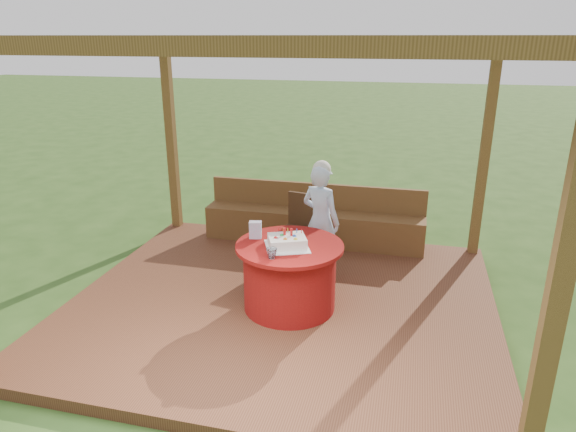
{
  "coord_description": "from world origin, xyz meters",
  "views": [
    {
      "loc": [
        1.25,
        -4.82,
        2.84
      ],
      "look_at": [
        0.0,
        0.25,
        1.0
      ],
      "focal_mm": 32.0,
      "sensor_mm": 36.0,
      "label": 1
    }
  ],
  "objects_px": {
    "elderly_woman": "(321,219)",
    "birthday_cake": "(287,242)",
    "chair": "(301,226)",
    "gift_bag": "(255,230)",
    "bench": "(313,224)",
    "table": "(290,276)",
    "drinking_glass": "(272,253)"
  },
  "relations": [
    {
      "from": "drinking_glass",
      "to": "table",
      "type": "bearing_deg",
      "value": 77.03
    },
    {
      "from": "birthday_cake",
      "to": "table",
      "type": "bearing_deg",
      "value": 81.08
    },
    {
      "from": "table",
      "to": "gift_bag",
      "type": "distance_m",
      "value": 0.6
    },
    {
      "from": "gift_bag",
      "to": "drinking_glass",
      "type": "height_order",
      "value": "gift_bag"
    },
    {
      "from": "elderly_woman",
      "to": "drinking_glass",
      "type": "relative_size",
      "value": 13.1
    },
    {
      "from": "table",
      "to": "elderly_woman",
      "type": "bearing_deg",
      "value": 79.54
    },
    {
      "from": "gift_bag",
      "to": "drinking_glass",
      "type": "xyz_separation_m",
      "value": [
        0.3,
        -0.46,
        -0.04
      ]
    },
    {
      "from": "bench",
      "to": "elderly_woman",
      "type": "relative_size",
      "value": 2.15
    },
    {
      "from": "chair",
      "to": "gift_bag",
      "type": "height_order",
      "value": "gift_bag"
    },
    {
      "from": "table",
      "to": "bench",
      "type": "bearing_deg",
      "value": 93.43
    },
    {
      "from": "table",
      "to": "elderly_woman",
      "type": "xyz_separation_m",
      "value": [
        0.16,
        0.87,
        0.34
      ]
    },
    {
      "from": "table",
      "to": "drinking_glass",
      "type": "height_order",
      "value": "drinking_glass"
    },
    {
      "from": "table",
      "to": "gift_bag",
      "type": "bearing_deg",
      "value": 167.04
    },
    {
      "from": "table",
      "to": "chair",
      "type": "relative_size",
      "value": 1.26
    },
    {
      "from": "elderly_woman",
      "to": "drinking_glass",
      "type": "distance_m",
      "value": 1.27
    },
    {
      "from": "bench",
      "to": "birthday_cake",
      "type": "xyz_separation_m",
      "value": [
        0.1,
        -1.92,
        0.51
      ]
    },
    {
      "from": "bench",
      "to": "birthday_cake",
      "type": "relative_size",
      "value": 5.5
    },
    {
      "from": "table",
      "to": "drinking_glass",
      "type": "bearing_deg",
      "value": -102.97
    },
    {
      "from": "chair",
      "to": "elderly_woman",
      "type": "xyz_separation_m",
      "value": [
        0.3,
        -0.27,
        0.21
      ]
    },
    {
      "from": "bench",
      "to": "table",
      "type": "distance_m",
      "value": 1.86
    },
    {
      "from": "bench",
      "to": "birthday_cake",
      "type": "distance_m",
      "value": 1.99
    },
    {
      "from": "chair",
      "to": "drinking_glass",
      "type": "distance_m",
      "value": 1.55
    },
    {
      "from": "birthday_cake",
      "to": "gift_bag",
      "type": "bearing_deg",
      "value": 157.6
    },
    {
      "from": "chair",
      "to": "drinking_glass",
      "type": "bearing_deg",
      "value": -88.12
    },
    {
      "from": "birthday_cake",
      "to": "gift_bag",
      "type": "xyz_separation_m",
      "value": [
        -0.38,
        0.16,
        0.03
      ]
    },
    {
      "from": "bench",
      "to": "table",
      "type": "height_order",
      "value": "bench"
    },
    {
      "from": "elderly_woman",
      "to": "birthday_cake",
      "type": "distance_m",
      "value": 0.96
    },
    {
      "from": "birthday_cake",
      "to": "gift_bag",
      "type": "distance_m",
      "value": 0.41
    },
    {
      "from": "bench",
      "to": "table",
      "type": "xyz_separation_m",
      "value": [
        0.11,
        -1.85,
        0.1
      ]
    },
    {
      "from": "table",
      "to": "birthday_cake",
      "type": "height_order",
      "value": "birthday_cake"
    },
    {
      "from": "bench",
      "to": "elderly_woman",
      "type": "bearing_deg",
      "value": -74.47
    },
    {
      "from": "elderly_woman",
      "to": "gift_bag",
      "type": "relative_size",
      "value": 7.75
    }
  ]
}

